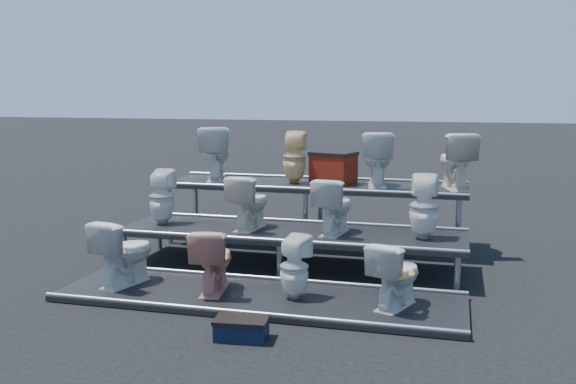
% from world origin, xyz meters
% --- Properties ---
extents(ground, '(80.00, 80.00, 0.00)m').
position_xyz_m(ground, '(0.00, 0.00, 0.00)').
color(ground, black).
rests_on(ground, ground).
extents(tier_front, '(4.20, 1.20, 0.06)m').
position_xyz_m(tier_front, '(0.00, -1.30, 0.03)').
color(tier_front, black).
rests_on(tier_front, ground).
extents(tier_mid, '(4.20, 1.20, 0.46)m').
position_xyz_m(tier_mid, '(0.00, 0.00, 0.23)').
color(tier_mid, black).
rests_on(tier_mid, ground).
extents(tier_back, '(4.20, 1.20, 0.86)m').
position_xyz_m(tier_back, '(0.00, 1.30, 0.43)').
color(tier_back, black).
rests_on(tier_back, ground).
extents(toilet_0, '(0.57, 0.79, 0.72)m').
position_xyz_m(toilet_0, '(-1.52, -1.30, 0.42)').
color(toilet_0, silver).
rests_on(toilet_0, tier_front).
extents(toilet_1, '(0.48, 0.72, 0.68)m').
position_xyz_m(toilet_1, '(-0.49, -1.30, 0.40)').
color(toilet_1, tan).
rests_on(toilet_1, tier_front).
extents(toilet_2, '(0.36, 0.36, 0.65)m').
position_xyz_m(toilet_2, '(0.38, -1.30, 0.38)').
color(toilet_2, silver).
rests_on(toilet_2, tier_front).
extents(toilet_3, '(0.58, 0.73, 0.65)m').
position_xyz_m(toilet_3, '(1.40, -1.30, 0.39)').
color(toilet_3, silver).
rests_on(toilet_3, tier_front).
extents(toilet_4, '(0.34, 0.35, 0.70)m').
position_xyz_m(toilet_4, '(-1.69, 0.00, 0.81)').
color(toilet_4, silver).
rests_on(toilet_4, tier_mid).
extents(toilet_5, '(0.46, 0.70, 0.67)m').
position_xyz_m(toilet_5, '(-0.52, 0.00, 0.80)').
color(toilet_5, silver).
rests_on(toilet_5, tier_mid).
extents(toilet_6, '(0.47, 0.71, 0.67)m').
position_xyz_m(toilet_6, '(0.54, 0.00, 0.80)').
color(toilet_6, silver).
rests_on(toilet_6, tier_mid).
extents(toilet_7, '(0.35, 0.36, 0.74)m').
position_xyz_m(toilet_7, '(1.59, 0.00, 0.83)').
color(toilet_7, silver).
rests_on(toilet_7, tier_mid).
extents(toilet_8, '(0.64, 0.86, 0.78)m').
position_xyz_m(toilet_8, '(-1.46, 1.30, 1.25)').
color(toilet_8, silver).
rests_on(toilet_8, tier_back).
extents(toilet_9, '(0.36, 0.37, 0.73)m').
position_xyz_m(toilet_9, '(-0.27, 1.30, 1.23)').
color(toilet_9, beige).
rests_on(toilet_9, tier_back).
extents(toilet_10, '(0.52, 0.79, 0.75)m').
position_xyz_m(toilet_10, '(0.88, 1.30, 1.23)').
color(toilet_10, silver).
rests_on(toilet_10, tier_back).
extents(toilet_11, '(0.60, 0.82, 0.75)m').
position_xyz_m(toilet_11, '(1.92, 1.30, 1.24)').
color(toilet_11, silver).
rests_on(toilet_11, tier_back).
extents(red_crate, '(0.65, 0.58, 0.40)m').
position_xyz_m(red_crate, '(0.26, 1.41, 1.06)').
color(red_crate, maroon).
rests_on(red_crate, tier_back).
extents(step_stool, '(0.47, 0.31, 0.16)m').
position_xyz_m(step_stool, '(0.17, -2.33, 0.08)').
color(step_stool, black).
rests_on(step_stool, ground).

